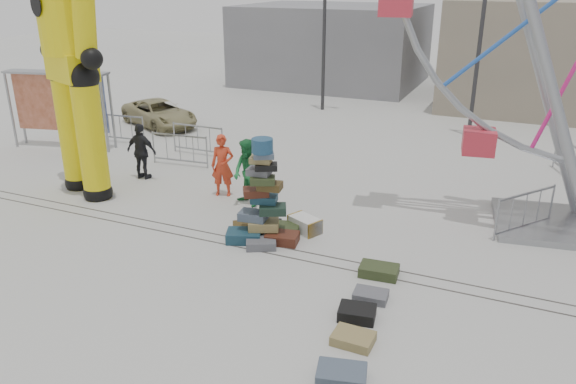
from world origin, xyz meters
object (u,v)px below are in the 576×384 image
at_px(suitcase_tower, 263,211).
at_px(pedestrian_red, 223,165).
at_px(barricade_dummy_a, 120,128).
at_px(barricade_wheel_front, 525,212).
at_px(barricade_wheel_back, 569,160).
at_px(lamp_post_left, 327,12).
at_px(pedestrian_black, 142,152).
at_px(steamer_trunk, 305,224).
at_px(lamp_post_right, 485,19).
at_px(barricade_dummy_b, 198,140).
at_px(banner_scaffold, 58,91).
at_px(crash_test_dummy, 69,45).
at_px(pedestrian_green, 248,173).
at_px(parked_suv, 159,113).
at_px(barricade_dummy_c, 180,150).

xyz_separation_m(suitcase_tower, pedestrian_red, (-2.34, 2.14, 0.20)).
height_order(barricade_dummy_a, pedestrian_red, pedestrian_red).
xyz_separation_m(barricade_wheel_front, barricade_wheel_back, (1.13, 5.00, 0.00)).
height_order(lamp_post_left, pedestrian_black, lamp_post_left).
bearing_deg(pedestrian_black, steamer_trunk, 163.82).
distance_m(lamp_post_right, barricade_dummy_b, 11.54).
relative_size(lamp_post_left, banner_scaffold, 2.03).
relative_size(crash_test_dummy, barricade_wheel_back, 4.05).
relative_size(banner_scaffold, pedestrian_red, 2.16).
height_order(crash_test_dummy, barricade_dummy_a, crash_test_dummy).
height_order(lamp_post_right, suitcase_tower, lamp_post_right).
height_order(suitcase_tower, pedestrian_red, suitcase_tower).
relative_size(lamp_post_right, pedestrian_black, 4.51).
bearing_deg(lamp_post_left, steamer_trunk, -71.93).
height_order(pedestrian_green, parked_suv, pedestrian_green).
xyz_separation_m(barricade_wheel_back, pedestrian_black, (-12.32, -5.54, 0.34)).
bearing_deg(lamp_post_left, suitcase_tower, -75.91).
height_order(lamp_post_right, crash_test_dummy, lamp_post_right).
distance_m(suitcase_tower, pedestrian_green, 2.21).
bearing_deg(pedestrian_green, crash_test_dummy, -142.39).
bearing_deg(steamer_trunk, crash_test_dummy, -153.64).
relative_size(barricade_wheel_front, barricade_wheel_back, 1.00).
xyz_separation_m(barricade_wheel_front, parked_suv, (-14.63, 5.13, -0.00)).
relative_size(banner_scaffold, pedestrian_black, 2.22).
relative_size(lamp_post_right, pedestrian_red, 4.39).
distance_m(crash_test_dummy, parked_suv, 8.65).
distance_m(barricade_wheel_front, barricade_wheel_back, 5.13).
distance_m(barricade_dummy_a, barricade_wheel_front, 14.71).
bearing_deg(crash_test_dummy, parked_suv, 131.85).
relative_size(barricade_dummy_b, barricade_dummy_c, 1.00).
bearing_deg(pedestrian_black, barricade_wheel_front, -178.81).
height_order(banner_scaffold, barricade_dummy_b, banner_scaffold).
bearing_deg(banner_scaffold, lamp_post_left, 42.30).
bearing_deg(suitcase_tower, barricade_dummy_b, 116.58).
bearing_deg(pedestrian_black, pedestrian_green, 169.78).
distance_m(lamp_post_left, suitcase_tower, 14.63).
distance_m(crash_test_dummy, barricade_dummy_c, 5.04).
bearing_deg(suitcase_tower, pedestrian_red, 119.67).
relative_size(lamp_post_left, barricade_dummy_b, 4.00).
height_order(lamp_post_right, pedestrian_black, lamp_post_right).
bearing_deg(barricade_wheel_front, banner_scaffold, 123.22).
height_order(suitcase_tower, steamer_trunk, suitcase_tower).
distance_m(barricade_wheel_front, pedestrian_black, 11.21).
relative_size(lamp_post_right, barricade_wheel_back, 4.00).
height_order(suitcase_tower, barricade_dummy_a, suitcase_tower).
bearing_deg(pedestrian_black, suitcase_tower, 154.64).
relative_size(crash_test_dummy, barricade_dummy_b, 4.05).
xyz_separation_m(barricade_dummy_b, parked_suv, (-3.68, 2.82, -0.00)).
relative_size(pedestrian_red, pedestrian_green, 0.96).
height_order(steamer_trunk, barricade_dummy_c, barricade_dummy_c).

